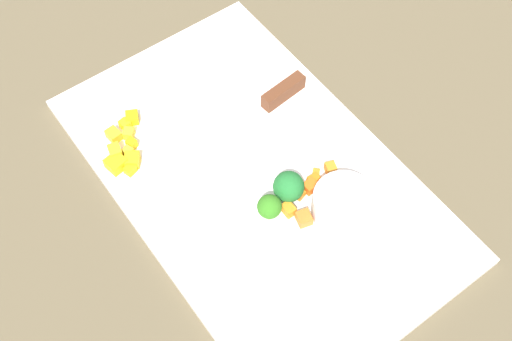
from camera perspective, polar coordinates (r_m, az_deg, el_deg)
The scene contains 23 objects.
ground_plane at distance 0.87m, azimuth -0.00°, elevation -0.77°, with size 4.00×4.00×0.00m, color brown.
cutting_board at distance 0.86m, azimuth -0.00°, elevation -0.56°, with size 0.55×0.33×0.01m, color white.
prep_bowl at distance 0.82m, azimuth 7.66°, elevation -2.95°, with size 0.08×0.08×0.03m, color white.
chef_knife at distance 0.90m, azimuth 0.01°, elevation 5.10°, with size 0.05×0.30×0.02m.
carrot_dice_0 at distance 0.84m, azimuth 4.74°, elevation -1.39°, with size 0.01×0.02×0.01m, color orange.
carrot_dice_1 at distance 0.84m, azimuth 3.71°, elevation -1.99°, with size 0.01×0.02×0.01m, color orange.
carrot_dice_2 at distance 0.86m, azimuth 5.25°, elevation -0.24°, with size 0.01×0.01×0.01m, color orange.
carrot_dice_3 at distance 0.86m, azimuth 6.50°, elevation 0.18°, with size 0.01×0.01×0.01m, color orange.
carrot_dice_4 at distance 0.83m, azimuth 3.02°, elevation -3.29°, with size 0.01×0.02×0.01m, color orange.
carrot_dice_5 at distance 0.82m, azimuth 4.21°, elevation -4.18°, with size 0.02×0.02×0.01m, color orange.
carrot_dice_6 at distance 0.85m, azimuth 5.07°, elevation -0.83°, with size 0.02×0.01×0.01m, color orange.
pepper_dice_0 at distance 0.91m, azimuth -11.35°, elevation 3.97°, with size 0.01×0.01×0.01m, color yellow.
pepper_dice_1 at distance 0.87m, azimuth -10.90°, elevation 0.08°, with size 0.01×0.01×0.01m, color yellow.
pepper_dice_2 at distance 0.90m, azimuth -11.01°, elevation 3.18°, with size 0.01×0.01×0.01m, color yellow.
pepper_dice_3 at distance 0.89m, azimuth -12.15°, elevation 1.57°, with size 0.02×0.02×0.02m, color yellow.
pepper_dice_4 at distance 0.92m, azimuth -10.74°, elevation 4.54°, with size 0.02×0.02×0.01m, color yellow.
pepper_dice_5 at distance 0.88m, azimuth -12.10°, elevation 0.62°, with size 0.02×0.02×0.02m, color yellow.
pepper_dice_6 at distance 0.91m, azimuth -12.30°, elevation 3.04°, with size 0.02×0.02×0.01m, color yellow.
pepper_dice_7 at distance 0.89m, azimuth -11.06°, elevation 1.59°, with size 0.01×0.01×0.01m, color yellow.
pepper_dice_8 at distance 0.88m, azimuth -10.73°, elevation 0.91°, with size 0.02×0.02×0.02m, color yellow.
pepper_dice_9 at distance 0.89m, azimuth -10.78°, elevation 2.31°, with size 0.01×0.01×0.01m, color yellow.
broccoli_floret_0 at distance 0.83m, azimuth 2.86°, elevation -1.42°, with size 0.04×0.04×0.04m.
broccoli_floret_1 at distance 0.81m, azimuth 1.18°, elevation -3.20°, with size 0.03×0.03×0.04m.
Camera 1 is at (-0.36, 0.27, 0.74)m, focal length 45.91 mm.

